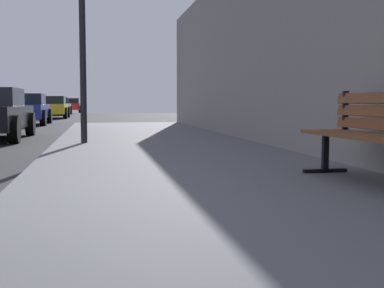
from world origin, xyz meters
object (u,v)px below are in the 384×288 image
object	(u,v)px
car_red	(70,105)
car_yellow	(51,107)
bench	(376,129)
car_silver	(57,106)
car_blue	(24,109)

from	to	relation	value
car_red	car_yellow	bearing A→B (deg)	89.02
bench	car_red	bearing A→B (deg)	94.38
car_yellow	car_red	distance (m)	15.89
bench	car_yellow	distance (m)	27.07
car_silver	car_red	world-z (taller)	same
bench	car_silver	xyz separation A→B (m)	(-5.45, 34.75, -0.02)
car_blue	car_red	size ratio (longest dim) A/B	0.88
car_blue	car_silver	xyz separation A→B (m)	(0.08, 17.07, 0.00)
car_blue	car_red	bearing A→B (deg)	-91.36
car_yellow	car_silver	bearing A→B (deg)	-88.38
car_blue	car_yellow	xyz separation A→B (m)	(0.32, 8.88, 0.00)
car_silver	car_blue	bearing A→B (deg)	89.72
bench	car_yellow	world-z (taller)	car_yellow
car_silver	car_red	distance (m)	7.71
bench	car_red	size ratio (longest dim) A/B	0.42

